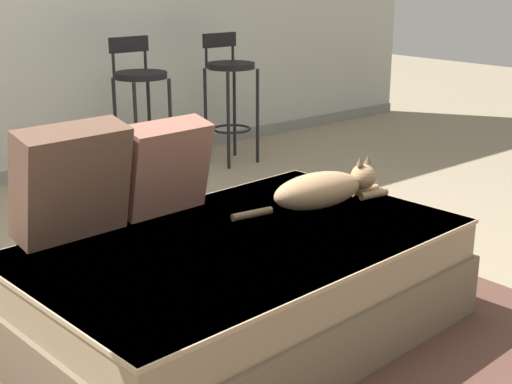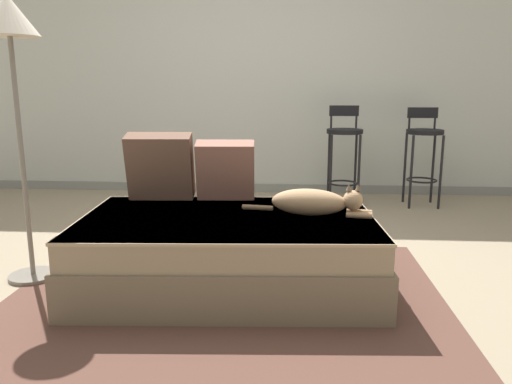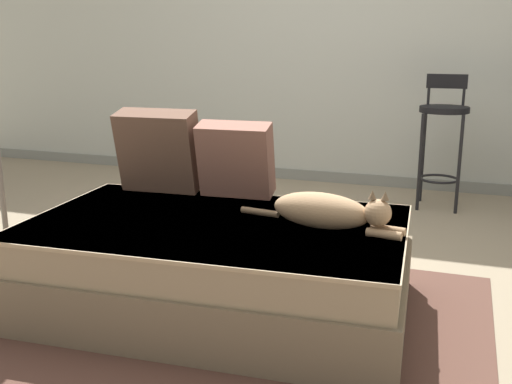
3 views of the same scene
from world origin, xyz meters
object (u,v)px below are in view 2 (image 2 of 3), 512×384
Objects in this scene: floor_lamp at (11,43)px; throw_pillow_middle at (226,170)px; throw_pillow_corner at (160,166)px; couch at (228,250)px; bar_stool_near_window at (344,145)px; bar_stool_by_doorway at (424,145)px; cat at (314,202)px.

throw_pillow_middle is at bearing 18.80° from floor_lamp.
throw_pillow_corner is 1.12× the size of throw_pillow_middle.
throw_pillow_middle is at bearing 98.97° from couch.
bar_stool_near_window is (0.85, 2.10, 0.37)m from couch.
floor_lamp is at bearing -143.31° from bar_stool_by_doorway.
bar_stool_by_doorway is (1.59, 2.10, 0.37)m from couch.
couch is 1.64m from floor_lamp.
cat reaches higher than couch.
cat is 0.46× the size of floor_lamp.
bar_stool_by_doorway is 0.58× the size of floor_lamp.
bar_stool_near_window reaches higher than couch.
throw_pillow_corner reaches higher than cat.
bar_stool_near_window is at bearing 45.50° from floor_lamp.
bar_stool_near_window reaches higher than cat.
floor_lamp is at bearing -134.50° from bar_stool_near_window.
floor_lamp is at bearing 178.43° from couch.
throw_pillow_corner is at bearing 160.95° from cat.
throw_pillow_corner is 0.46× the size of bar_stool_near_window.
floor_lamp is (-1.66, -0.02, 0.87)m from cat.
couch is 4.46× the size of throw_pillow_middle.
bar_stool_by_doorway is (1.11, 2.04, 0.09)m from cat.
throw_pillow_middle is 2.36m from bar_stool_by_doorway.
throw_pillow_corner is at bearing -127.82° from bar_stool_near_window.
couch is at bearing -1.57° from floor_lamp.
couch is 0.57m from throw_pillow_middle.
bar_stool_by_doorway is (1.66, 1.69, -0.02)m from throw_pillow_middle.
throw_pillow_corner is 2.17m from bar_stool_near_window.
floor_lamp is (-0.70, -0.36, 0.73)m from throw_pillow_corner.
bar_stool_by_doorway is at bearing 45.50° from throw_pillow_middle.
throw_pillow_middle is 0.41× the size of bar_stool_by_doorway.
throw_pillow_corner is at bearing -176.71° from throw_pillow_middle.
bar_stool_near_window is at bearing 79.74° from cat.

